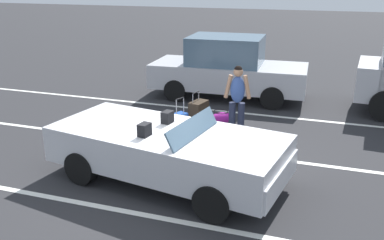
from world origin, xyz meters
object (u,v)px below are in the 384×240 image
(traveler_person, at_px, (237,98))
(parked_sedan_far, at_px, (228,68))
(convertible_car, at_px, (177,152))
(suitcase_medium_bright, at_px, (178,127))
(suitcase_large_black, at_px, (199,117))
(duffel_bag, at_px, (221,118))

(traveler_person, xyz_separation_m, parked_sedan_far, (-0.99, 3.15, -0.04))
(convertible_car, height_order, parked_sedan_far, parked_sedan_far)
(suitcase_medium_bright, bearing_deg, convertible_car, 135.80)
(suitcase_medium_bright, bearing_deg, parked_sedan_far, -66.92)
(suitcase_large_black, distance_m, duffel_bag, 0.78)
(parked_sedan_far, bearing_deg, convertible_car, -87.08)
(traveler_person, bearing_deg, duffel_bag, -152.39)
(suitcase_large_black, height_order, traveler_person, traveler_person)
(convertible_car, height_order, suitcase_large_black, convertible_car)
(suitcase_medium_bright, height_order, traveler_person, traveler_person)
(suitcase_medium_bright, height_order, parked_sedan_far, parked_sedan_far)
(duffel_bag, xyz_separation_m, parked_sedan_far, (-0.44, 2.42, 0.73))
(suitcase_medium_bright, xyz_separation_m, duffel_bag, (0.62, 1.32, -0.16))
(convertible_car, height_order, suitcase_medium_bright, convertible_car)
(duffel_bag, distance_m, parked_sedan_far, 2.56)
(convertible_car, distance_m, parked_sedan_far, 5.65)
(duffel_bag, distance_m, traveler_person, 1.20)
(suitcase_large_black, xyz_separation_m, suitcase_medium_bright, (-0.27, -0.66, -0.06))
(suitcase_large_black, height_order, duffel_bag, suitcase_large_black)
(convertible_car, relative_size, duffel_bag, 6.53)
(suitcase_large_black, distance_m, parked_sedan_far, 3.12)
(duffel_bag, relative_size, parked_sedan_far, 0.15)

